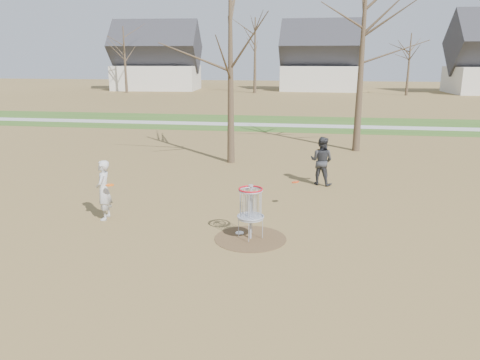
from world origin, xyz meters
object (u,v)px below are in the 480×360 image
disc_grounded (240,233)px  disc_golf_basket (251,204)px  player_throwing (321,161)px  player_standing (104,190)px

disc_grounded → disc_golf_basket: (0.32, -0.30, 0.89)m
player_throwing → disc_golf_basket: size_ratio=1.26×
player_standing → player_throwing: (5.96, 4.63, 0.02)m
disc_grounded → player_standing: bearing=172.3°
player_throwing → disc_grounded: player_throwing is taller
player_standing → disc_grounded: size_ratio=7.57×
player_standing → player_throwing: player_throwing is taller
disc_golf_basket → player_standing: bearing=168.8°
player_throwing → disc_grounded: 5.62m
player_standing → disc_golf_basket: player_standing is taller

